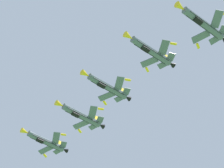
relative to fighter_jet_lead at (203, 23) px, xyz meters
The scene contains 5 objects.
fighter_jet_lead is the anchor object (origin of this frame).
fighter_jet_left_wing 14.94m from the fighter_jet_lead, 148.47° to the left, with size 12.07×13.36×4.39m.
fighter_jet_right_wing 30.89m from the fighter_jet_lead, 145.52° to the left, with size 12.06×13.36×4.38m.
fighter_jet_left_outer 42.27m from the fighter_jet_lead, 143.91° to the left, with size 12.04×13.36×4.38m.
fighter_jet_right_outer 59.51m from the fighter_jet_lead, 143.28° to the left, with size 12.00×13.36×4.53m.
Camera 1 is at (3.44, -7.72, 1.46)m, focal length 75.55 mm.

